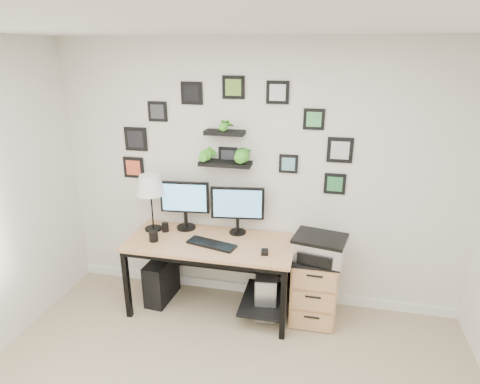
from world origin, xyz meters
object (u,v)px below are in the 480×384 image
(pc_tower_grey, at_px, (266,290))
(file_cabinet, at_px, (314,286))
(monitor_left, at_px, (185,202))
(pc_tower_black, at_px, (162,279))
(printer, at_px, (319,247))
(mug, at_px, (154,236))
(monitor_right, at_px, (238,206))
(desk, at_px, (215,251))
(table_lamp, at_px, (150,186))

(pc_tower_grey, bearing_deg, file_cabinet, 1.60)
(monitor_left, xyz_separation_m, pc_tower_black, (-0.23, -0.17, -0.82))
(pc_tower_black, bearing_deg, printer, 4.15)
(mug, xyz_separation_m, printer, (1.55, 0.15, -0.02))
(monitor_left, relative_size, file_cabinet, 0.75)
(monitor_right, relative_size, pc_tower_grey, 1.09)
(desk, distance_m, pc_tower_grey, 0.65)
(pc_tower_black, bearing_deg, monitor_right, 17.49)
(table_lamp, bearing_deg, desk, -8.63)
(monitor_left, relative_size, pc_tower_grey, 1.05)
(pc_tower_black, bearing_deg, desk, 2.75)
(table_lamp, height_order, mug, table_lamp)
(pc_tower_black, bearing_deg, monitor_left, 41.33)
(monitor_right, bearing_deg, desk, -132.93)
(table_lamp, bearing_deg, file_cabinet, -1.54)
(monitor_left, xyz_separation_m, printer, (1.35, -0.18, -0.27))
(monitor_right, relative_size, table_lamp, 0.90)
(pc_tower_black, xyz_separation_m, file_cabinet, (1.55, 0.04, 0.11))
(monitor_left, height_order, file_cabinet, monitor_left)
(file_cabinet, bearing_deg, pc_tower_black, -178.45)
(table_lamp, height_order, printer, table_lamp)
(monitor_left, height_order, printer, monitor_left)
(monitor_left, relative_size, pc_tower_black, 1.12)
(pc_tower_black, relative_size, pc_tower_grey, 0.94)
(table_lamp, distance_m, pc_tower_black, 1.00)
(monitor_right, xyz_separation_m, table_lamp, (-0.86, -0.09, 0.18))
(table_lamp, distance_m, mug, 0.49)
(monitor_left, bearing_deg, monitor_right, 0.64)
(table_lamp, bearing_deg, pc_tower_black, -44.87)
(mug, distance_m, file_cabinet, 1.61)
(mug, relative_size, pc_tower_grey, 0.20)
(monitor_left, xyz_separation_m, table_lamp, (-0.32, -0.09, 0.17))
(table_lamp, bearing_deg, printer, -3.13)
(monitor_left, height_order, pc_tower_black, monitor_left)
(desk, relative_size, pc_tower_black, 3.56)
(monitor_right, distance_m, printer, 0.87)
(printer, bearing_deg, mug, -174.31)
(file_cabinet, relative_size, printer, 1.28)
(file_cabinet, bearing_deg, desk, -176.55)
(file_cabinet, bearing_deg, mug, -172.49)
(table_lamp, height_order, pc_tower_grey, table_lamp)
(pc_tower_black, relative_size, file_cabinet, 0.67)
(monitor_right, bearing_deg, file_cabinet, -10.00)
(monitor_right, distance_m, pc_tower_grey, 0.89)
(mug, xyz_separation_m, file_cabinet, (1.53, 0.20, -0.46))
(monitor_right, distance_m, mug, 0.85)
(pc_tower_black, height_order, file_cabinet, file_cabinet)
(table_lamp, relative_size, pc_tower_grey, 1.21)
(monitor_left, bearing_deg, pc_tower_grey, -9.50)
(pc_tower_black, height_order, pc_tower_grey, pc_tower_grey)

